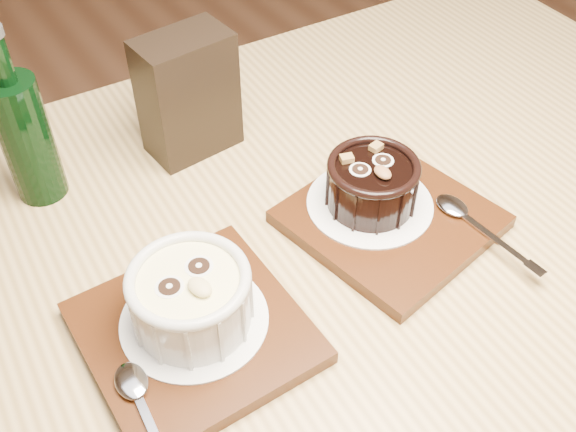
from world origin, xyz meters
name	(u,v)px	position (x,y,z in m)	size (l,w,h in m)	color
table	(300,329)	(-0.15, 0.01, 0.66)	(1.24, 0.86, 0.75)	#9F7C45
tray_left	(194,333)	(-0.27, 0.00, 0.76)	(0.18, 0.18, 0.01)	#431F0B
doily_left	(194,320)	(-0.26, 0.01, 0.77)	(0.13, 0.13, 0.00)	white
ramekin_white	(191,296)	(-0.26, 0.01, 0.80)	(0.10, 0.10, 0.06)	silver
spoon_left	(146,416)	(-0.34, -0.05, 0.77)	(0.03, 0.13, 0.01)	silver
tray_right	(390,219)	(-0.03, 0.02, 0.76)	(0.18, 0.18, 0.01)	#431F0B
doily_right	(370,203)	(-0.04, 0.04, 0.77)	(0.13, 0.13, 0.00)	white
ramekin_dark	(372,182)	(-0.04, 0.04, 0.80)	(0.09, 0.09, 0.06)	black
spoon_right	(478,225)	(0.03, -0.04, 0.77)	(0.03, 0.13, 0.01)	silver
condiment_stand	(188,95)	(-0.14, 0.25, 0.82)	(0.10, 0.06, 0.14)	black
green_bottle	(25,135)	(-0.31, 0.26, 0.83)	(0.05, 0.05, 0.20)	black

